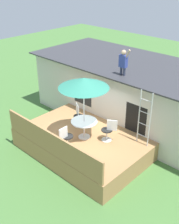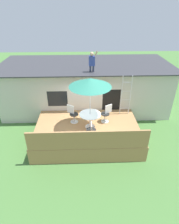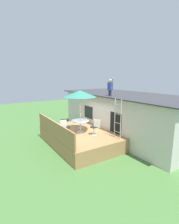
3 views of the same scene
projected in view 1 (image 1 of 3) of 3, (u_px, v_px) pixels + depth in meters
name	position (u px, v px, depth m)	size (l,w,h in m)	color
ground_plane	(84.00, 151.00, 11.86)	(40.00, 40.00, 0.00)	#477538
house	(136.00, 94.00, 13.49)	(10.50, 4.50, 2.93)	beige
deck	(83.00, 143.00, 11.68)	(5.17, 3.50, 0.80)	#A87A4C
deck_railing	(50.00, 143.00, 10.19)	(5.07, 0.08, 0.90)	#A87A4C
patio_table	(84.00, 125.00, 11.07)	(1.04, 1.04, 0.74)	silver
patio_umbrella	(84.00, 83.00, 10.25)	(1.90, 1.90, 2.54)	silver
step_ladder	(144.00, 119.00, 10.44)	(0.52, 0.04, 2.20)	silver
person_figure	(123.00, 61.00, 11.30)	(0.47, 0.20, 1.11)	#33384C
patio_chair_left	(78.00, 116.00, 11.99)	(0.57, 0.44, 0.92)	silver
patio_chair_right	(109.00, 130.00, 10.94)	(0.58, 0.44, 0.92)	silver
patio_chair_near	(66.00, 137.00, 10.49)	(0.44, 0.62, 0.92)	silver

